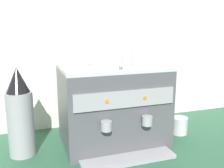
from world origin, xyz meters
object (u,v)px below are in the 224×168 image
object	(u,v)px
ceramic_bowl_1	(81,62)
ceramic_bowl_2	(101,63)
ceramic_cup_0	(140,59)
ceramic_cup_1	(80,63)
coffee_grinder	(20,114)
ceramic_bowl_3	(132,59)
ceramic_cup_2	(124,60)
espresso_machine	(112,104)
ceramic_bowl_0	(114,60)
milk_pitcher	(179,125)

from	to	relation	value
ceramic_bowl_1	ceramic_bowl_2	distance (m)	0.12
ceramic_cup_0	ceramic_cup_1	bearing A→B (deg)	-171.24
ceramic_bowl_2	coffee_grinder	world-z (taller)	ceramic_bowl_2
ceramic_bowl_1	coffee_grinder	distance (m)	0.44
ceramic_bowl_3	ceramic_cup_2	bearing A→B (deg)	-122.18
ceramic_cup_2	ceramic_bowl_1	world-z (taller)	ceramic_cup_2
espresso_machine	coffee_grinder	distance (m)	0.52
espresso_machine	ceramic_cup_2	xyz separation A→B (m)	(0.02, -0.14, 0.28)
espresso_machine	ceramic_cup_0	distance (m)	0.32
ceramic_bowl_0	coffee_grinder	world-z (taller)	ceramic_bowl_0
coffee_grinder	milk_pitcher	bearing A→B (deg)	-1.96
ceramic_cup_0	ceramic_bowl_3	world-z (taller)	ceramic_cup_0
ceramic_cup_2	ceramic_bowl_3	distance (m)	0.25
coffee_grinder	milk_pitcher	distance (m)	1.00
ceramic_bowl_2	coffee_grinder	bearing A→B (deg)	178.19
ceramic_bowl_1	ceramic_cup_1	bearing A→B (deg)	-101.62
ceramic_cup_0	milk_pitcher	bearing A→B (deg)	1.89
ceramic_cup_0	ceramic_bowl_0	xyz separation A→B (m)	(-0.13, 0.09, -0.01)
ceramic_cup_1	coffee_grinder	bearing A→B (deg)	162.57
ceramic_cup_2	ceramic_bowl_2	bearing A→B (deg)	128.47
ceramic_bowl_0	ceramic_bowl_3	world-z (taller)	ceramic_bowl_3
ceramic_cup_2	milk_pitcher	distance (m)	0.64
ceramic_cup_0	ceramic_bowl_2	world-z (taller)	ceramic_cup_0
ceramic_bowl_1	coffee_grinder	xyz separation A→B (m)	(-0.35, -0.05, -0.26)
ceramic_bowl_0	ceramic_cup_0	bearing A→B (deg)	-36.63
espresso_machine	ceramic_cup_1	distance (m)	0.36
espresso_machine	ceramic_bowl_2	bearing A→B (deg)	-165.15
espresso_machine	ceramic_bowl_0	size ratio (longest dim) A/B	5.66
ceramic_bowl_2	coffee_grinder	xyz separation A→B (m)	(-0.45, 0.01, -0.26)
coffee_grinder	ceramic_cup_2	bearing A→B (deg)	-13.77
ceramic_cup_1	espresso_machine	bearing A→B (deg)	26.66
ceramic_cup_1	ceramic_bowl_1	size ratio (longest dim) A/B	0.89
ceramic_bowl_2	espresso_machine	bearing A→B (deg)	14.85
ceramic_bowl_0	coffee_grinder	xyz separation A→B (m)	(-0.55, -0.05, -0.26)
ceramic_cup_0	coffee_grinder	xyz separation A→B (m)	(-0.68, 0.04, -0.28)
ceramic_cup_2	coffee_grinder	bearing A→B (deg)	166.23
ceramic_bowl_0	ceramic_cup_1	bearing A→B (deg)	-147.55
ceramic_cup_0	coffee_grinder	world-z (taller)	ceramic_cup_0
espresso_machine	ceramic_bowl_0	world-z (taller)	ceramic_bowl_0
ceramic_cup_1	ceramic_bowl_2	bearing A→B (deg)	32.29
ceramic_cup_1	ceramic_bowl_3	size ratio (longest dim) A/B	0.87
ceramic_cup_2	milk_pitcher	xyz separation A→B (m)	(0.43, 0.10, -0.46)
espresso_machine	ceramic_bowl_1	bearing A→B (deg)	167.09
ceramic_bowl_2	ceramic_cup_1	bearing A→B (deg)	-147.71
ceramic_bowl_1	ceramic_cup_2	bearing A→B (deg)	-42.03
ceramic_bowl_3	coffee_grinder	xyz separation A→B (m)	(-0.68, -0.08, -0.26)
ceramic_bowl_3	milk_pitcher	bearing A→B (deg)	-20.76
espresso_machine	ceramic_bowl_0	xyz separation A→B (m)	(0.03, 0.05, 0.26)
ceramic_bowl_3	ceramic_cup_1	bearing A→B (deg)	-153.76
ceramic_bowl_2	ceramic_bowl_3	bearing A→B (deg)	22.37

